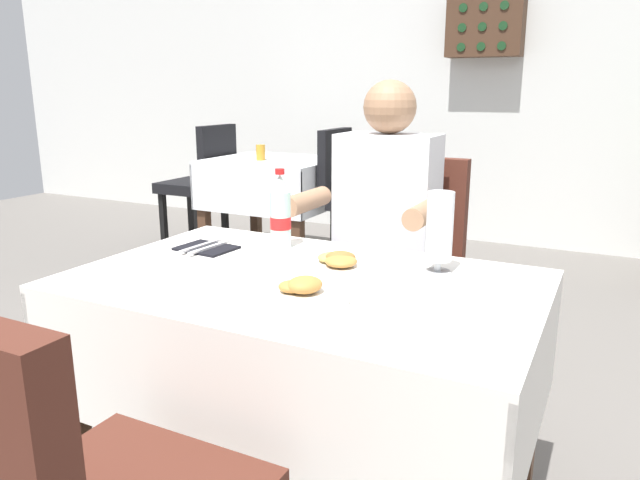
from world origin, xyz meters
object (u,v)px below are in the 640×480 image
napkin_cutlery_set (206,248)px  background_chair_right (356,192)px  main_dining_table (303,339)px  background_dining_table (274,185)px  background_table_tumbler (261,152)px  beer_glass_left (439,231)px  plate_near_camera (300,293)px  wall_bottle_rack (485,28)px  cola_bottle_primary (281,214)px  plate_far_diner (345,263)px  chair_far_diner_seat (399,269)px  background_chair_left (202,179)px  seated_diner_far (381,234)px

napkin_cutlery_set → background_chair_right: size_ratio=0.20×
main_dining_table → background_chair_right: (-0.86, 2.35, -0.01)m
background_dining_table → background_chair_right: background_chair_right is taller
background_table_tumbler → beer_glass_left: bearing=-47.6°
plate_near_camera → napkin_cutlery_set: bearing=150.9°
background_dining_table → background_table_tumbler: bearing=-106.7°
background_dining_table → wall_bottle_rack: size_ratio=1.58×
cola_bottle_primary → background_chair_right: (-0.65, 2.10, -0.30)m
background_dining_table → background_chair_right: (0.65, 0.00, 0.00)m
plate_near_camera → plate_far_diner: bearing=92.1°
main_dining_table → chair_far_diner_seat: 0.78m
chair_far_diner_seat → beer_glass_left: chair_far_diner_seat is taller
plate_near_camera → beer_glass_left: beer_glass_left is taller
cola_bottle_primary → wall_bottle_rack: wall_bottle_rack is taller
background_dining_table → background_table_tumbler: size_ratio=8.04×
plate_near_camera → plate_far_diner: size_ratio=1.00×
plate_far_diner → background_dining_table: size_ratio=0.27×
wall_bottle_rack → background_table_tumbler: bearing=-135.3°
plate_far_diner → beer_glass_left: size_ratio=1.07×
chair_far_diner_seat → beer_glass_left: bearing=-61.9°
main_dining_table → plate_far_diner: (0.06, 0.13, 0.19)m
plate_near_camera → chair_far_diner_seat: bearing=94.6°
background_chair_left → background_table_tumbler: 0.67m
cola_bottle_primary → wall_bottle_rack: size_ratio=0.44×
background_table_tumbler → chair_far_diner_seat: bearing=-43.3°
main_dining_table → plate_near_camera: plate_near_camera is taller
background_chair_left → chair_far_diner_seat: bearing=-36.0°
main_dining_table → background_chair_left: bearing=132.7°
main_dining_table → background_chair_right: size_ratio=1.26×
beer_glass_left → background_dining_table: bearing=130.3°
plate_near_camera → background_table_tumbler: background_table_tumbler is taller
plate_near_camera → napkin_cutlery_set: plate_near_camera is taller
main_dining_table → background_dining_table: size_ratio=1.38×
chair_far_diner_seat → background_chair_left: same height
background_table_tumbler → wall_bottle_rack: wall_bottle_rack is taller
cola_bottle_primary → wall_bottle_rack: (-0.10, 3.22, 0.83)m
chair_far_diner_seat → background_table_tumbler: size_ratio=8.82×
background_table_tumbler → background_chair_right: bearing=9.4°
background_chair_left → main_dining_table: bearing=-47.3°
plate_far_diner → background_chair_right: size_ratio=0.25×
background_dining_table → wall_bottle_rack: (1.21, 1.12, 1.13)m
chair_far_diner_seat → background_dining_table: size_ratio=1.10×
chair_far_diner_seat → background_chair_left: bearing=144.0°
background_chair_right → background_dining_table: bearing=180.0°
plate_near_camera → cola_bottle_primary: 0.49m
plate_far_diner → cola_bottle_primary: cola_bottle_primary is taller
chair_far_diner_seat → plate_far_diner: bearing=-84.4°
seated_diner_far → cola_bottle_primary: size_ratio=5.08×
plate_far_diner → beer_glass_left: 0.27m
background_dining_table → background_chair_right: size_ratio=0.91×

